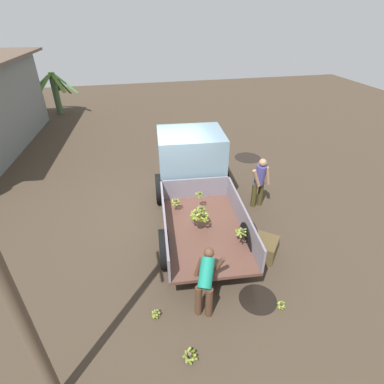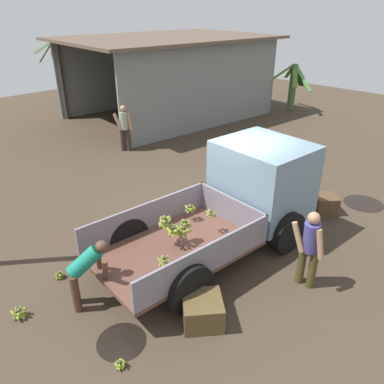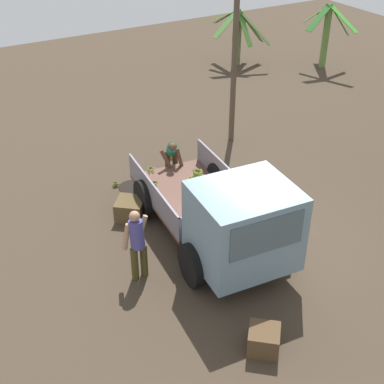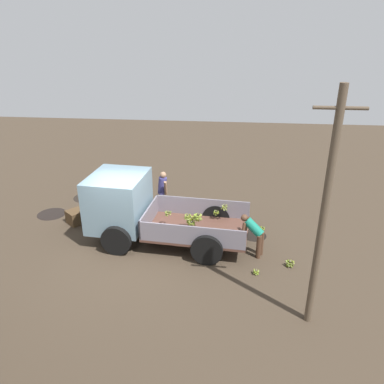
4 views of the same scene
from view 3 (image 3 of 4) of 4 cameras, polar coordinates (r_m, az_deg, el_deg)
name	(u,v)px [view 3 (image 3 of 4)]	position (r m, az deg, el deg)	size (l,w,h in m)	color
ground	(259,249)	(12.25, 7.12, -6.09)	(36.00, 36.00, 0.00)	#423528
mud_patch_0	(133,187)	(14.41, -6.29, 0.51)	(0.80, 0.80, 0.01)	black
cargo_truck	(233,221)	(11.10, 4.35, -3.10)	(5.10, 2.57, 2.15)	brown
utility_pole	(235,52)	(15.77, 4.58, 14.64)	(0.99, 0.16, 5.41)	brown
banana_palm_1	(326,34)	(23.22, 14.12, 16.08)	(2.88, 2.13, 2.55)	olive
banana_palm_4	(238,35)	(22.96, 4.89, 16.32)	(2.56, 2.49, 2.28)	#647546
person_foreground_visitor	(137,242)	(10.96, -5.87, -5.31)	(0.41, 0.66, 1.62)	#443C1B
person_worker_loading	(172,155)	(14.36, -2.18, 4.01)	(0.74, 0.74, 1.26)	#4E3222
banana_bunch_on_ground_0	(116,183)	(14.48, -8.15, 0.91)	(0.17, 0.18, 0.15)	#443D2C
banana_bunch_on_ground_1	(203,166)	(15.16, 1.22, 2.82)	(0.19, 0.19, 0.16)	brown
banana_bunch_on_ground_2	(172,154)	(15.69, -2.16, 4.02)	(0.27, 0.27, 0.21)	brown
wooden_crate_0	(130,209)	(13.12, -6.59, -1.80)	(0.66, 0.66, 0.48)	brown
wooden_crate_1	(264,340)	(9.98, 7.66, -15.35)	(0.56, 0.56, 0.47)	brown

